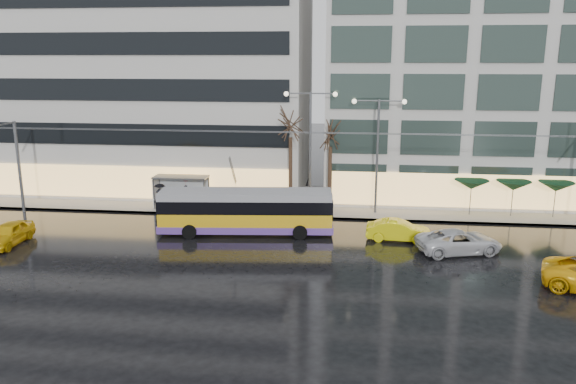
% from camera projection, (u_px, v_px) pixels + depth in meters
% --- Properties ---
extents(ground, '(140.00, 140.00, 0.00)m').
position_uv_depth(ground, '(262.00, 260.00, 33.02)').
color(ground, black).
rests_on(ground, ground).
extents(sidewalk, '(80.00, 10.00, 0.15)m').
position_uv_depth(sidewalk, '(312.00, 201.00, 46.30)').
color(sidewalk, gray).
rests_on(sidewalk, ground).
extents(kerb, '(80.00, 0.10, 0.15)m').
position_uv_depth(kerb, '(308.00, 218.00, 41.52)').
color(kerb, slate).
rests_on(kerb, ground).
extents(building_left, '(34.00, 14.00, 22.00)m').
position_uv_depth(building_left, '(119.00, 63.00, 50.52)').
color(building_left, '#B8B6B0').
rests_on(building_left, sidewalk).
extents(building_right, '(32.00, 14.00, 25.00)m').
position_uv_depth(building_right, '(524.00, 44.00, 46.30)').
color(building_right, '#B8B6B0').
rests_on(building_right, sidewalk).
extents(trolleybus, '(11.74, 4.82, 5.37)m').
position_uv_depth(trolleybus, '(246.00, 213.00, 37.69)').
color(trolleybus, gold).
rests_on(trolleybus, ground).
extents(catenary, '(42.24, 5.12, 7.00)m').
position_uv_depth(catenary, '(293.00, 165.00, 39.58)').
color(catenary, '#595B60').
rests_on(catenary, ground).
extents(bus_shelter, '(4.20, 1.60, 2.51)m').
position_uv_depth(bus_shelter, '(177.00, 184.00, 43.81)').
color(bus_shelter, '#595B60').
rests_on(bus_shelter, sidewalk).
extents(street_lamp_near, '(3.96, 0.36, 9.03)m').
position_uv_depth(street_lamp_near, '(310.00, 135.00, 41.82)').
color(street_lamp_near, '#595B60').
rests_on(street_lamp_near, sidewalk).
extents(street_lamp_far, '(3.96, 0.36, 8.53)m').
position_uv_depth(street_lamp_far, '(378.00, 140.00, 41.34)').
color(street_lamp_far, '#595B60').
rests_on(street_lamp_far, sidewalk).
extents(tree_a, '(3.20, 3.20, 8.40)m').
position_uv_depth(tree_a, '(291.00, 120.00, 41.93)').
color(tree_a, black).
rests_on(tree_a, sidewalk).
extents(tree_b, '(3.20, 3.20, 7.70)m').
position_uv_depth(tree_b, '(331.00, 129.00, 41.95)').
color(tree_b, black).
rests_on(tree_b, sidewalk).
extents(parasol_a, '(2.50, 2.50, 2.65)m').
position_uv_depth(parasol_a, '(471.00, 185.00, 41.52)').
color(parasol_a, '#595B60').
rests_on(parasol_a, sidewalk).
extents(parasol_b, '(2.50, 2.50, 2.65)m').
position_uv_depth(parasol_b, '(513.00, 186.00, 41.19)').
color(parasol_b, '#595B60').
rests_on(parasol_b, sidewalk).
extents(parasol_c, '(2.50, 2.50, 2.65)m').
position_uv_depth(parasol_c, '(556.00, 187.00, 40.86)').
color(parasol_c, '#595B60').
rests_on(parasol_c, sidewalk).
extents(taxi_a, '(1.82, 4.27, 1.44)m').
position_uv_depth(taxi_a, '(8.00, 234.00, 35.59)').
color(taxi_a, gold).
rests_on(taxi_a, ground).
extents(taxi_b, '(4.24, 1.75, 1.37)m').
position_uv_depth(taxi_b, '(398.00, 230.00, 36.41)').
color(taxi_b, yellow).
rests_on(taxi_b, ground).
extents(sedan_silver, '(5.61, 3.70, 1.43)m').
position_uv_depth(sedan_silver, '(459.00, 241.00, 34.16)').
color(sedan_silver, silver).
rests_on(sedan_silver, ground).
extents(pedestrian_a, '(1.16, 1.17, 2.19)m').
position_uv_depth(pedestrian_a, '(186.00, 188.00, 44.25)').
color(pedestrian_a, black).
rests_on(pedestrian_a, sidewalk).
extents(pedestrian_b, '(1.06, 0.93, 1.85)m').
position_uv_depth(pedestrian_b, '(196.00, 199.00, 42.89)').
color(pedestrian_b, black).
rests_on(pedestrian_b, sidewalk).
extents(pedestrian_c, '(1.18, 0.98, 2.11)m').
position_uv_depth(pedestrian_c, '(160.00, 196.00, 43.03)').
color(pedestrian_c, black).
rests_on(pedestrian_c, sidewalk).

